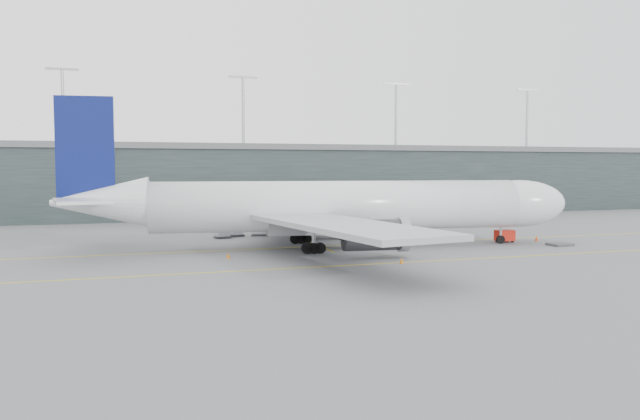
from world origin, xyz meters
name	(u,v)px	position (x,y,z in m)	size (l,w,h in m)	color
ground	(275,244)	(0.00, 0.00, 0.00)	(320.00, 320.00, 0.00)	#5D5D63
taxiline_a	(283,248)	(0.00, -4.00, 0.01)	(160.00, 0.25, 0.02)	gold
taxiline_b	(321,267)	(0.00, -20.00, 0.01)	(160.00, 0.25, 0.02)	gold
taxiline_lead_main	(276,229)	(5.00, 20.00, 0.01)	(0.25, 60.00, 0.02)	gold
terminal	(213,180)	(0.00, 58.00, 7.62)	(240.00, 36.00, 29.00)	#1E2928
main_aircraft	(335,207)	(6.49, -5.83, 5.33)	(67.71, 63.16, 18.99)	silver
jet_bridge	(373,200)	(23.77, 22.24, 4.46)	(5.26, 43.57, 5.96)	#29292D
gse_cart	(505,235)	(31.09, -7.57, 0.95)	(2.57, 1.70, 1.71)	red
baggage_dolly	(560,244)	(35.92, -13.11, 0.17)	(2.91, 2.32, 0.29)	#3C3C41
uld_a	(222,231)	(-5.76, 9.34, 1.08)	(2.54, 2.17, 2.05)	#343439
uld_b	(235,229)	(-3.49, 11.11, 1.08)	(2.72, 2.44, 2.06)	#343439
uld_c	(259,229)	(0.08, 10.95, 1.05)	(2.57, 2.25, 2.00)	#343439
cone_nose	(536,238)	(36.28, -7.72, 0.38)	(0.47, 0.47, 0.75)	#F1410D
cone_wing_stbd	(402,260)	(9.09, -20.56, 0.34)	(0.42, 0.42, 0.67)	orange
cone_wing_port	(325,231)	(11.05, 11.63, 0.36)	(0.46, 0.46, 0.73)	#CA4E0B
cone_tail	(228,255)	(-8.33, -11.14, 0.36)	(0.46, 0.46, 0.73)	orange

